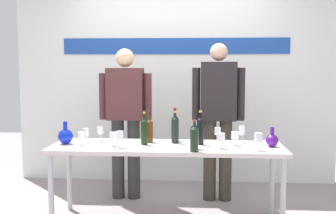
{
  "coord_description": "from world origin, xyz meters",
  "views": [
    {
      "loc": [
        0.28,
        -3.82,
        1.51
      ],
      "look_at": [
        0.0,
        0.15,
        1.1
      ],
      "focal_mm": 43.92,
      "sensor_mm": 36.0,
      "label": 1
    }
  ],
  "objects_px": {
    "wine_bottle_0": "(175,127)",
    "wine_glass_right_0": "(258,138)",
    "wine_glass_left_4": "(113,136)",
    "wine_glass_right_3": "(235,136)",
    "wine_bottle_5": "(149,130)",
    "presenter_left": "(125,114)",
    "wine_glass_right_1": "(218,132)",
    "wine_bottle_4": "(194,136)",
    "wine_glass_right_2": "(221,138)",
    "display_table": "(167,152)",
    "wine_bottle_7": "(200,130)",
    "wine_glass_left_1": "(81,136)",
    "wine_glass_left_0": "(100,131)",
    "wine_bottle_6": "(144,128)",
    "wine_bottle_2": "(144,131)",
    "wine_bottle_3": "(175,129)",
    "wine_bottle_1": "(194,138)",
    "presenter_right": "(218,112)",
    "decanter_blue_right": "(272,140)",
    "decanter_blue_left": "(66,136)",
    "wine_glass_left_3": "(120,136)",
    "wine_glass_left_2": "(86,133)"
  },
  "relations": [
    {
      "from": "wine_bottle_4",
      "to": "wine_bottle_6",
      "type": "distance_m",
      "value": 0.63
    },
    {
      "from": "wine_bottle_1",
      "to": "presenter_left",
      "type": "bearing_deg",
      "value": 128.96
    },
    {
      "from": "wine_glass_left_3",
      "to": "wine_glass_right_0",
      "type": "relative_size",
      "value": 0.99
    },
    {
      "from": "wine_glass_left_4",
      "to": "wine_glass_right_3",
      "type": "relative_size",
      "value": 1.02
    },
    {
      "from": "wine_glass_left_3",
      "to": "wine_glass_left_4",
      "type": "bearing_deg",
      "value": 136.17
    },
    {
      "from": "wine_bottle_5",
      "to": "wine_bottle_4",
      "type": "bearing_deg",
      "value": -33.06
    },
    {
      "from": "wine_glass_right_0",
      "to": "wine_glass_right_3",
      "type": "height_order",
      "value": "wine_glass_right_0"
    },
    {
      "from": "presenter_left",
      "to": "wine_bottle_7",
      "type": "relative_size",
      "value": 5.2
    },
    {
      "from": "wine_glass_right_3",
      "to": "wine_bottle_5",
      "type": "bearing_deg",
      "value": 172.29
    },
    {
      "from": "display_table",
      "to": "wine_bottle_6",
      "type": "relative_size",
      "value": 7.18
    },
    {
      "from": "decanter_blue_right",
      "to": "wine_glass_left_0",
      "type": "bearing_deg",
      "value": 174.48
    },
    {
      "from": "display_table",
      "to": "wine_bottle_4",
      "type": "bearing_deg",
      "value": -28.99
    },
    {
      "from": "decanter_blue_right",
      "to": "presenter_left",
      "type": "height_order",
      "value": "presenter_left"
    },
    {
      "from": "decanter_blue_right",
      "to": "wine_bottle_6",
      "type": "xyz_separation_m",
      "value": [
        -1.23,
        0.23,
        0.07
      ]
    },
    {
      "from": "wine_bottle_0",
      "to": "wine_glass_right_0",
      "type": "relative_size",
      "value": 2.09
    },
    {
      "from": "display_table",
      "to": "wine_bottle_2",
      "type": "xyz_separation_m",
      "value": [
        -0.22,
        0.02,
        0.2
      ]
    },
    {
      "from": "wine_bottle_7",
      "to": "wine_glass_right_0",
      "type": "relative_size",
      "value": 2.04
    },
    {
      "from": "wine_bottle_5",
      "to": "wine_glass_right_0",
      "type": "bearing_deg",
      "value": -17.99
    },
    {
      "from": "display_table",
      "to": "wine_bottle_7",
      "type": "distance_m",
      "value": 0.38
    },
    {
      "from": "presenter_right",
      "to": "wine_glass_right_2",
      "type": "bearing_deg",
      "value": -90.82
    },
    {
      "from": "presenter_left",
      "to": "wine_glass_left_1",
      "type": "xyz_separation_m",
      "value": [
        -0.29,
        -0.76,
        -0.12
      ]
    },
    {
      "from": "decanter_blue_right",
      "to": "wine_glass_right_2",
      "type": "xyz_separation_m",
      "value": [
        -0.48,
        -0.12,
        0.03
      ]
    },
    {
      "from": "wine_glass_left_3",
      "to": "decanter_blue_left",
      "type": "bearing_deg",
      "value": 164.63
    },
    {
      "from": "wine_glass_left_2",
      "to": "wine_glass_left_1",
      "type": "bearing_deg",
      "value": -93.69
    },
    {
      "from": "wine_bottle_1",
      "to": "wine_glass_right_2",
      "type": "bearing_deg",
      "value": 30.13
    },
    {
      "from": "wine_glass_left_0",
      "to": "wine_glass_left_1",
      "type": "distance_m",
      "value": 0.26
    },
    {
      "from": "wine_glass_right_2",
      "to": "wine_glass_right_3",
      "type": "xyz_separation_m",
      "value": [
        0.14,
        0.16,
        -0.0
      ]
    },
    {
      "from": "wine_bottle_2",
      "to": "wine_bottle_6",
      "type": "bearing_deg",
      "value": 97.34
    },
    {
      "from": "wine_bottle_1",
      "to": "wine_bottle_2",
      "type": "xyz_separation_m",
      "value": [
        -0.48,
        0.28,
        0.01
      ]
    },
    {
      "from": "decanter_blue_left",
      "to": "presenter_right",
      "type": "distance_m",
      "value": 1.66
    },
    {
      "from": "wine_glass_left_2",
      "to": "decanter_blue_left",
      "type": "bearing_deg",
      "value": -157.46
    },
    {
      "from": "wine_bottle_1",
      "to": "wine_bottle_5",
      "type": "distance_m",
      "value": 0.6
    },
    {
      "from": "wine_bottle_3",
      "to": "wine_glass_right_2",
      "type": "bearing_deg",
      "value": -29.49
    },
    {
      "from": "wine_bottle_5",
      "to": "wine_glass_left_0",
      "type": "relative_size",
      "value": 2.11
    },
    {
      "from": "decanter_blue_left",
      "to": "wine_glass_left_4",
      "type": "relative_size",
      "value": 1.64
    },
    {
      "from": "wine_bottle_5",
      "to": "wine_glass_right_2",
      "type": "distance_m",
      "value": 0.74
    },
    {
      "from": "decanter_blue_left",
      "to": "wine_glass_left_0",
      "type": "bearing_deg",
      "value": 28.07
    },
    {
      "from": "decanter_blue_right",
      "to": "wine_bottle_0",
      "type": "xyz_separation_m",
      "value": [
        -0.92,
        0.24,
        0.08
      ]
    },
    {
      "from": "wine_bottle_4",
      "to": "wine_glass_right_2",
      "type": "height_order",
      "value": "wine_bottle_4"
    },
    {
      "from": "wine_bottle_3",
      "to": "wine_glass_left_4",
      "type": "height_order",
      "value": "wine_bottle_3"
    },
    {
      "from": "presenter_left",
      "to": "wine_glass_left_2",
      "type": "bearing_deg",
      "value": -114.7
    },
    {
      "from": "wine_bottle_2",
      "to": "wine_bottle_7",
      "type": "distance_m",
      "value": 0.54
    },
    {
      "from": "decanter_blue_right",
      "to": "wine_bottle_4",
      "type": "height_order",
      "value": "wine_bottle_4"
    },
    {
      "from": "wine_bottle_5",
      "to": "wine_glass_right_2",
      "type": "height_order",
      "value": "wine_bottle_5"
    },
    {
      "from": "decanter_blue_left",
      "to": "presenter_left",
      "type": "bearing_deg",
      "value": 56.26
    },
    {
      "from": "wine_bottle_6",
      "to": "wine_bottle_7",
      "type": "height_order",
      "value": "wine_bottle_7"
    },
    {
      "from": "wine_bottle_6",
      "to": "wine_bottle_0",
      "type": "bearing_deg",
      "value": 2.12
    },
    {
      "from": "presenter_left",
      "to": "wine_glass_right_1",
      "type": "height_order",
      "value": "presenter_left"
    },
    {
      "from": "wine_bottle_0",
      "to": "wine_glass_right_3",
      "type": "xyz_separation_m",
      "value": [
        0.58,
        -0.21,
        -0.05
      ]
    },
    {
      "from": "wine_bottle_0",
      "to": "presenter_right",
      "type": "bearing_deg",
      "value": 44.88
    }
  ]
}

